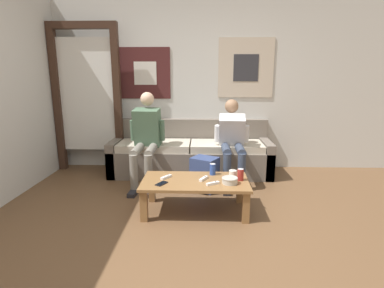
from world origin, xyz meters
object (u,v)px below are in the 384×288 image
object	(u,v)px
person_seated_adult	(146,136)
game_controller_near_left	(166,177)
backpack	(204,175)
ceramic_bowl	(230,180)
coffee_table	(195,185)
cell_phone	(162,184)
game_controller_near_right	(204,179)
person_seated_teen	(232,139)
drink_can_red	(240,175)
drink_can_blue	(213,169)
game_controller_far_center	(213,183)
couch	(191,155)
pillar_candle	(233,174)

from	to	relation	value
person_seated_adult	game_controller_near_left	bearing A→B (deg)	-66.53
backpack	ceramic_bowl	bearing A→B (deg)	-69.44
coffee_table	cell_phone	size ratio (longest dim) A/B	7.36
game_controller_near_right	coffee_table	bearing A→B (deg)	-167.71
game_controller_near_right	backpack	bearing A→B (deg)	88.92
person_seated_teen	drink_can_red	distance (m)	0.94
drink_can_blue	game_controller_near_right	bearing A→B (deg)	-120.61
person_seated_teen	backpack	xyz separation A→B (m)	(-0.37, -0.34, -0.39)
drink_can_blue	drink_can_red	bearing A→B (deg)	-31.46
coffee_table	game_controller_far_center	size ratio (longest dim) A/B	7.88
game_controller_near_right	person_seated_adult	bearing A→B (deg)	131.26
couch	game_controller_far_center	size ratio (longest dim) A/B	16.35
couch	game_controller_near_right	distance (m)	1.29
game_controller_near_left	game_controller_near_right	distance (m)	0.40
pillar_candle	game_controller_far_center	xyz separation A→B (m)	(-0.22, -0.22, -0.03)
ceramic_bowl	couch	bearing A→B (deg)	108.07
person_seated_adult	cell_phone	world-z (taller)	person_seated_adult
person_seated_adult	pillar_candle	world-z (taller)	person_seated_adult
couch	drink_can_red	size ratio (longest dim) A/B	18.58
coffee_table	cell_phone	bearing A→B (deg)	-159.69
drink_can_red	game_controller_far_center	distance (m)	0.32
person_seated_adult	ceramic_bowl	bearing A→B (deg)	-43.38
drink_can_red	game_controller_near_right	size ratio (longest dim) A/B	0.87
person_seated_adult	drink_can_blue	world-z (taller)	person_seated_adult
ceramic_bowl	cell_phone	size ratio (longest dim) A/B	1.09
game_controller_near_right	cell_phone	world-z (taller)	game_controller_near_right
person_seated_teen	drink_can_blue	bearing A→B (deg)	-110.87
pillar_candle	drink_can_red	world-z (taller)	drink_can_red
drink_can_blue	person_seated_teen	bearing A→B (deg)	69.13
pillar_candle	game_controller_near_left	distance (m)	0.71
backpack	game_controller_near_right	world-z (taller)	backpack
game_controller_near_left	cell_phone	size ratio (longest dim) A/B	0.90
drink_can_blue	game_controller_far_center	size ratio (longest dim) A/B	0.88
game_controller_near_left	person_seated_adult	bearing A→B (deg)	113.47
game_controller_near_right	game_controller_far_center	xyz separation A→B (m)	(0.09, -0.14, 0.00)
ceramic_bowl	drink_can_red	bearing A→B (deg)	39.44
couch	game_controller_near_left	size ratio (longest dim) A/B	16.90
coffee_table	game_controller_near_right	distance (m)	0.11
ceramic_bowl	drink_can_red	world-z (taller)	drink_can_red
coffee_table	person_seated_adult	bearing A→B (deg)	127.18
couch	ceramic_bowl	distance (m)	1.45
drink_can_red	game_controller_far_center	xyz separation A→B (m)	(-0.29, -0.13, -0.05)
coffee_table	game_controller_far_center	xyz separation A→B (m)	(0.18, -0.12, 0.07)
coffee_table	person_seated_teen	size ratio (longest dim) A/B	1.01
couch	drink_can_red	world-z (taller)	couch
couch	coffee_table	distance (m)	1.30
backpack	game_controller_far_center	world-z (taller)	backpack
ceramic_bowl	pillar_candle	bearing A→B (deg)	75.18
couch	cell_phone	bearing A→B (deg)	-99.61
drink_can_red	ceramic_bowl	bearing A→B (deg)	-140.56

